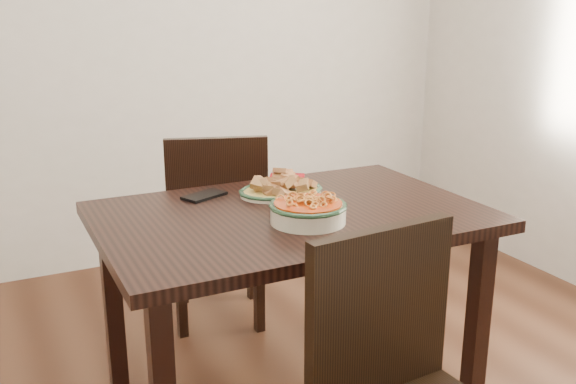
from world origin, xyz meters
name	(u,v)px	position (x,y,z in m)	size (l,w,h in m)	color
wall_back	(164,26)	(0.00, 1.75, 1.30)	(3.50, 0.10, 2.60)	beige
dining_table	(291,238)	(-0.06, 0.10, 0.66)	(1.25, 0.83, 0.75)	black
chair_far	(217,221)	(-0.06, 0.82, 0.50)	(0.53, 0.53, 0.89)	black
fish_plate	(281,182)	(0.00, 0.30, 0.79)	(0.30, 0.24, 0.11)	#EFE6CA
noodle_bowl	(308,209)	(-0.06, -0.02, 0.79)	(0.25, 0.25, 0.08)	beige
smartphone	(204,196)	(-0.26, 0.38, 0.76)	(0.15, 0.08, 0.01)	black
napkin	(287,178)	(0.11, 0.47, 0.76)	(0.13, 0.11, 0.01)	maroon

